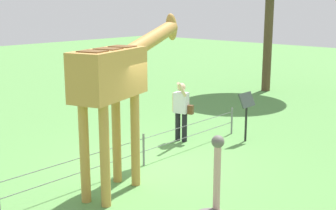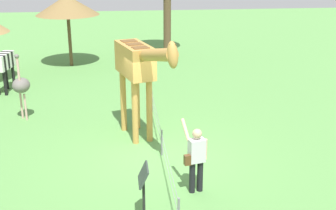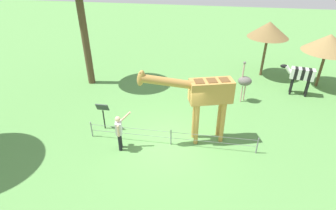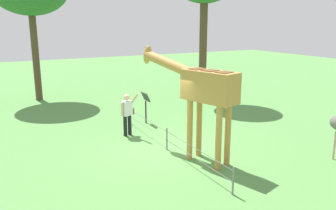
% 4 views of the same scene
% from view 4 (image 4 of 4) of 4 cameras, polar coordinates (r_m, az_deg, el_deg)
% --- Properties ---
extents(ground_plane, '(60.00, 60.00, 0.00)m').
position_cam_4_polar(ground_plane, '(11.77, 0.44, -7.23)').
color(ground_plane, '#568E47').
extents(giraffe, '(3.75, 1.55, 3.42)m').
position_cam_4_polar(giraffe, '(10.37, 5.51, 2.66)').
color(giraffe, '#BC8942').
rests_on(giraffe, ground_plane).
extents(visitor, '(0.66, 0.57, 1.69)m').
position_cam_4_polar(visitor, '(12.94, -6.68, -1.18)').
color(visitor, black).
rests_on(visitor, ground_plane).
extents(info_sign, '(0.56, 0.21, 1.32)m').
position_cam_4_polar(info_sign, '(14.45, -3.69, 0.66)').
color(info_sign, black).
rests_on(info_sign, ground_plane).
extents(wire_fence, '(7.05, 0.05, 0.75)m').
position_cam_4_polar(wire_fence, '(11.57, -0.19, -5.47)').
color(wire_fence, slate).
rests_on(wire_fence, ground_plane).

